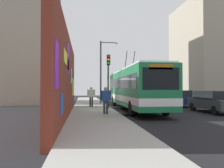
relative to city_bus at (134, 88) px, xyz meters
name	(u,v)px	position (x,y,z in m)	size (l,w,h in m)	color
ground_plane	(114,111)	(-0.80, 1.80, -1.83)	(80.00, 80.00, 0.00)	black
sidewalk_slab	(93,111)	(-0.80, 3.40, -1.76)	(48.00, 3.20, 0.15)	#9E9B93
graffiti_wall	(67,77)	(-4.31, 5.15, 0.62)	(14.99, 0.32, 4.90)	maroon
building_far_left	(26,19)	(9.75, 11.00, 8.31)	(8.28, 7.49, 20.29)	#9E937F
building_far_right	(212,52)	(13.49, -15.20, 5.40)	(11.24, 9.25, 14.47)	#9E937F
city_bus	(134,88)	(0.00, 0.00, 0.00)	(12.73, 2.49, 5.08)	#19723F
parked_car_dark_gray	(213,101)	(-2.74, -5.20, -1.00)	(4.51, 1.77, 1.58)	#38383D
parked_car_navy	(179,98)	(3.09, -5.20, -1.00)	(4.22, 1.88, 1.58)	navy
pedestrian_at_curb	(106,98)	(-3.86, 2.75, -0.67)	(0.23, 0.68, 1.71)	#2D3F59
pedestrian_midblock	(91,95)	(2.01, 3.44, -0.64)	(0.23, 0.69, 1.75)	#1E1E2D
traffic_light	(108,72)	(-0.07, 2.15, 1.24)	(0.49, 0.28, 4.35)	#2D382D
street_lamp	(103,67)	(6.46, 2.03, 2.26)	(0.44, 1.99, 6.84)	#4C4C51
curbside_puddle	(129,115)	(-3.55, 1.20, -1.83)	(1.34, 1.34, 0.00)	black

